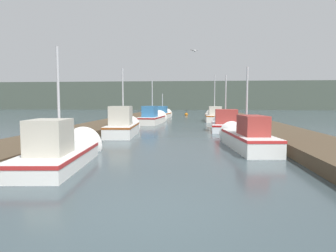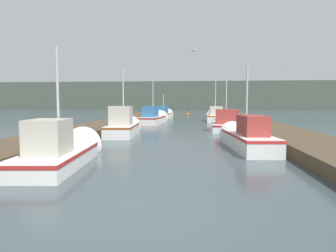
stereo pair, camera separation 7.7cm
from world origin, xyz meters
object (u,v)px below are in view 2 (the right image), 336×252
Objects in this scene: seagull_1 at (195,51)px; mooring_piling_0 at (129,120)px; fishing_boat_6 at (164,114)px; fishing_boat_2 at (124,126)px; fishing_boat_0 at (63,151)px; fishing_boat_4 at (154,118)px; channel_buoy at (187,114)px; fishing_boat_1 at (245,137)px; mooring_piling_1 at (234,117)px; fishing_boat_3 at (226,123)px; fishing_boat_5 at (215,116)px.

mooring_piling_0 is at bearing -45.77° from seagull_1.
fishing_boat_6 is at bearing -103.62° from seagull_1.
fishing_boat_2 is at bearing 8.83° from seagull_1.
fishing_boat_4 reaches higher than fishing_boat_0.
seagull_1 reaches higher than channel_buoy.
seagull_1 reaches higher than fishing_boat_4.
fishing_boat_0 is 0.97× the size of fishing_boat_6.
fishing_boat_4 is 8.77m from fishing_boat_6.
fishing_boat_0 is 0.93× the size of fishing_boat_1.
fishing_boat_6 is 4.62× the size of mooring_piling_0.
fishing_boat_6 is at bearing 98.75° from fishing_boat_1.
fishing_boat_0 is at bearing -112.39° from mooring_piling_1.
channel_buoy is (2.91, 32.75, -0.26)m from fishing_boat_0.
mooring_piling_1 is at bearing -43.96° from fishing_boat_6.
fishing_boat_3 is (6.21, 11.93, 0.02)m from fishing_boat_0.
fishing_boat_3 is 8.05m from fishing_boat_4.
fishing_boat_6 is at bearing 94.64° from fishing_boat_4.
mooring_piling_1 is at bearing 79.01° from fishing_boat_1.
fishing_boat_2 reaches higher than fishing_boat_4.
channel_buoy is at bearing 79.60° from mooring_piling_0.
fishing_boat_6 is at bearing 139.71° from fishing_boat_5.
fishing_boat_2 is (-0.01, 8.01, 0.12)m from fishing_boat_0.
fishing_boat_0 is 32.88m from channel_buoy.
fishing_boat_4 is at bearing 107.06° from fishing_boat_1.
mooring_piling_1 is at bearing 34.33° from mooring_piling_0.
fishing_boat_1 is at bearing -62.76° from fishing_boat_4.
fishing_boat_5 is at bearing 38.80° from fishing_boat_4.
fishing_boat_3 reaches higher than fishing_boat_0.
seagull_1 is at bearing 32.20° from fishing_boat_2.
mooring_piling_1 is at bearing 10.48° from fishing_boat_4.
fishing_boat_1 is 11.34m from mooring_piling_0.
mooring_piling_0 is (-1.19, -4.90, 0.09)m from fishing_boat_4.
channel_buoy is (-3.30, 20.82, -0.28)m from fishing_boat_3.
channel_buoy is at bearing -114.32° from seagull_1.
mooring_piling_0 is at bearing 122.45° from fishing_boat_1.
fishing_boat_1 is 5.61× the size of channel_buoy.
fishing_boat_3 is (-0.05, 8.21, -0.05)m from fishing_boat_1.
seagull_1 is at bearing 100.84° from fishing_boat_1.
fishing_boat_3 reaches higher than channel_buoy.
seagull_1 is (3.66, -6.51, 4.79)m from fishing_boat_4.
fishing_boat_6 is at bearing 83.76° from fishing_boat_0.
fishing_boat_6 is at bearing -111.69° from channel_buoy.
fishing_boat_1 is at bearing -83.41° from channel_buoy.
mooring_piling_0 is at bearing -99.43° from fishing_boat_4.
fishing_boat_4 is at bearing -145.25° from fishing_boat_5.
mooring_piling_0 is (-7.00, 0.67, 0.14)m from fishing_boat_3.
fishing_boat_5 is at bearing 68.71° from fishing_boat_0.
seagull_1 is (3.73, -15.28, 4.81)m from fishing_boat_6.
fishing_boat_0 is 26.27m from fishing_boat_6.
fishing_boat_2 is 4.66m from mooring_piling_0.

